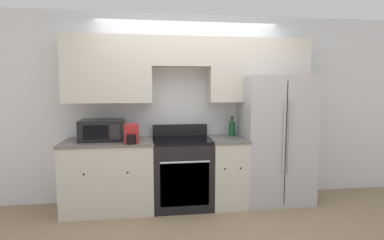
{
  "coord_description": "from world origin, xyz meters",
  "views": [
    {
      "loc": [
        -0.55,
        -3.58,
        1.58
      ],
      "look_at": [
        -0.0,
        0.31,
        1.16
      ],
      "focal_mm": 28.0,
      "sensor_mm": 36.0,
      "label": 1
    }
  ],
  "objects_px": {
    "refrigerator": "(274,139)",
    "microwave": "(102,130)",
    "bottle": "(232,128)",
    "oven_range": "(182,172)"
  },
  "relations": [
    {
      "from": "oven_range",
      "to": "refrigerator",
      "type": "relative_size",
      "value": 0.61
    },
    {
      "from": "oven_range",
      "to": "refrigerator",
      "type": "bearing_deg",
      "value": 3.08
    },
    {
      "from": "oven_range",
      "to": "bottle",
      "type": "xyz_separation_m",
      "value": [
        0.72,
        0.17,
        0.56
      ]
    },
    {
      "from": "refrigerator",
      "to": "microwave",
      "type": "bearing_deg",
      "value": -179.23
    },
    {
      "from": "refrigerator",
      "to": "bottle",
      "type": "bearing_deg",
      "value": 170.58
    },
    {
      "from": "refrigerator",
      "to": "microwave",
      "type": "distance_m",
      "value": 2.34
    },
    {
      "from": "microwave",
      "to": "bottle",
      "type": "relative_size",
      "value": 2.01
    },
    {
      "from": "refrigerator",
      "to": "microwave",
      "type": "height_order",
      "value": "refrigerator"
    },
    {
      "from": "oven_range",
      "to": "microwave",
      "type": "bearing_deg",
      "value": 177.83
    },
    {
      "from": "oven_range",
      "to": "refrigerator",
      "type": "height_order",
      "value": "refrigerator"
    }
  ]
}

